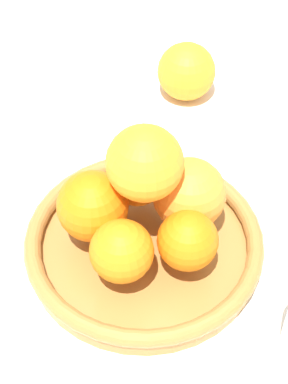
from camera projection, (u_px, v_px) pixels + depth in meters
ground_plane at (144, 254)px, 0.74m from camera, size 4.00×4.00×0.00m
fruit_bowl at (144, 244)px, 0.72m from camera, size 0.27×0.27×0.04m
orange_pile at (145, 200)px, 0.68m from camera, size 0.17×0.18×0.14m
stray_orange at (186, 71)px, 0.90m from camera, size 0.08×0.08×0.08m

